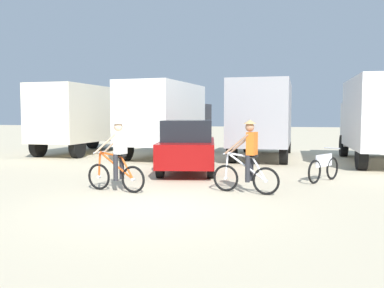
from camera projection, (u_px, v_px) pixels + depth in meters
The scene contains 9 objects.
ground_plane at pixel (152, 207), 8.68m from camera, with size 120.00×120.00×0.00m, color beige.
box_truck_cream_rv at pixel (83, 116), 20.91m from camera, with size 2.59×6.82×3.35m.
box_truck_white_box at pixel (168, 116), 19.25m from camera, with size 2.90×6.92×3.35m.
box_truck_grey_hauler at pixel (263, 116), 18.55m from camera, with size 2.46×6.78×3.35m.
box_truck_avon_van at pixel (380, 116), 16.40m from camera, with size 2.45×6.77×3.35m.
sedan_parked at pixel (188, 146), 13.93m from camera, with size 2.54×4.46×1.76m.
cyclist_orange_shirt at pixel (117, 158), 10.44m from camera, with size 1.71×0.56×1.82m.
cyclist_cowboy_hat at pixel (248, 159), 10.20m from camera, with size 1.70×0.59×1.82m.
bicycle_spare at pixel (324, 168), 12.02m from camera, with size 0.96×1.51×0.97m.
Camera 1 is at (2.87, -8.12, 1.94)m, focal length 38.77 mm.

